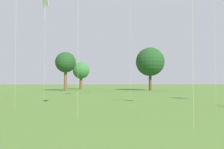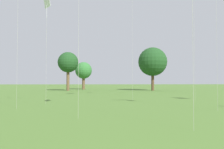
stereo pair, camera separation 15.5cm
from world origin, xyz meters
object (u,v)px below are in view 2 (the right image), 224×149
(kite_5, at_px, (47,4))
(distant_tree_0, at_px, (68,63))
(distant_tree_1, at_px, (153,62))
(distant_tree_2, at_px, (84,71))

(kite_5, relative_size, distant_tree_0, 1.17)
(distant_tree_0, xyz_separation_m, distant_tree_1, (19.77, 0.46, 0.32))
(kite_5, distance_m, distant_tree_0, 29.73)
(kite_5, distance_m, distant_tree_2, 37.92)
(kite_5, height_order, distant_tree_0, kite_5)
(distant_tree_0, xyz_separation_m, distant_tree_2, (2.90, 8.17, -1.45))
(distant_tree_2, bearing_deg, distant_tree_1, -24.57)
(distant_tree_0, bearing_deg, kite_5, -85.48)
(kite_5, relative_size, distant_tree_1, 1.02)
(distant_tree_0, distance_m, distant_tree_2, 8.79)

